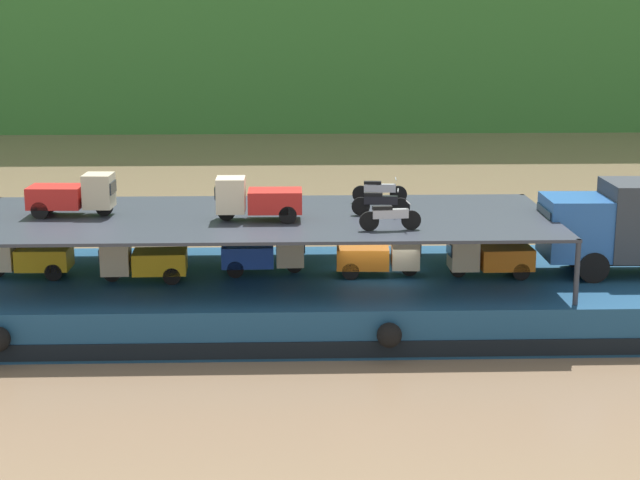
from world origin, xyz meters
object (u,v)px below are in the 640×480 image
mini_truck_lower_mid (265,253)px  mini_truck_lower_aft (142,260)px  mini_truck_lower_bow (489,256)px  motorcycle_upper_port (390,216)px  mini_truck_lower_fore (380,255)px  motorcycle_upper_centre (380,203)px  cargo_barge (376,297)px  mini_truck_upper_stern (73,195)px  mini_truck_lower_stern (27,256)px  motorcycle_upper_stbd (379,191)px  mini_truck_upper_mid (257,199)px

mini_truck_lower_mid → mini_truck_lower_aft: bearing=-167.8°
mini_truck_lower_bow → motorcycle_upper_port: size_ratio=1.46×
mini_truck_lower_mid → motorcycle_upper_port: 4.95m
mini_truck_lower_fore → motorcycle_upper_centre: bearing=93.6°
cargo_barge → mini_truck_upper_stern: size_ratio=10.12×
mini_truck_lower_mid → cargo_barge: bearing=-6.0°
mini_truck_upper_stern → cargo_barge: bearing=-2.0°
mini_truck_lower_fore → mini_truck_lower_aft: bearing=-176.9°
mini_truck_lower_stern → motorcycle_upper_stbd: 12.01m
mini_truck_lower_aft → mini_truck_upper_stern: (-2.26, 0.81, 2.00)m
mini_truck_lower_stern → mini_truck_upper_mid: mini_truck_upper_mid is taller
mini_truck_lower_mid → motorcycle_upper_stbd: bearing=24.9°
cargo_barge → mini_truck_lower_stern: 11.55m
mini_truck_upper_stern → mini_truck_lower_fore: bearing=-2.3°
cargo_barge → mini_truck_lower_fore: size_ratio=10.09×
mini_truck_lower_aft → motorcycle_upper_centre: (7.70, 0.48, 1.74)m
mini_truck_lower_stern → motorcycle_upper_centre: (11.55, -0.16, 1.74)m
mini_truck_lower_fore → mini_truck_upper_stern: (-9.97, 0.39, 2.00)m
mini_truck_lower_mid → motorcycle_upper_centre: (3.78, -0.36, 1.74)m
motorcycle_upper_port → motorcycle_upper_centre: (-0.08, 2.20, 0.00)m
cargo_barge → mini_truck_lower_mid: size_ratio=10.18×
motorcycle_upper_centre → mini_truck_lower_aft: bearing=-176.4°
mini_truck_upper_stern → mini_truck_upper_mid: size_ratio=1.02×
mini_truck_lower_stern → mini_truck_lower_mid: same height
mini_truck_lower_aft → mini_truck_lower_stern: bearing=170.5°
mini_truck_lower_mid → mini_truck_lower_fore: bearing=-6.5°
mini_truck_lower_mid → mini_truck_upper_stern: (-6.18, -0.04, 2.00)m
mini_truck_lower_fore → mini_truck_lower_mid: bearing=173.5°
mini_truck_upper_stern → motorcycle_upper_port: (10.04, -2.52, -0.26)m
mini_truck_lower_aft → motorcycle_upper_stbd: motorcycle_upper_stbd is taller
mini_truck_upper_mid → motorcycle_upper_stbd: (4.13, 2.79, -0.26)m
cargo_barge → mini_truck_upper_mid: (-3.88, -0.56, 3.44)m
mini_truck_lower_bow → mini_truck_upper_stern: bearing=177.4°
mini_truck_lower_stern → motorcycle_upper_stbd: bearing=9.9°
mini_truck_lower_aft → cargo_barge: bearing=3.4°
mini_truck_lower_fore → motorcycle_upper_stbd: (0.16, 2.26, 1.74)m
mini_truck_upper_mid → motorcycle_upper_stbd: mini_truck_upper_mid is taller
mini_truck_lower_fore → mini_truck_lower_bow: (3.55, -0.23, 0.00)m
mini_truck_lower_aft → mini_truck_lower_fore: same height
cargo_barge → mini_truck_upper_mid: 5.22m
cargo_barge → mini_truck_lower_mid: 3.99m
mini_truck_lower_mid → motorcycle_upper_centre: motorcycle_upper_centre is taller
mini_truck_upper_stern → mini_truck_lower_mid: bearing=0.3°
motorcycle_upper_port → motorcycle_upper_stbd: size_ratio=1.00×
cargo_barge → motorcycle_upper_port: (0.17, -2.17, 3.18)m
mini_truck_lower_mid → mini_truck_upper_stern: bearing=-179.7°
mini_truck_lower_stern → motorcycle_upper_stbd: (11.71, 2.03, 1.74)m
mini_truck_lower_stern → mini_truck_lower_fore: (11.55, -0.23, 0.00)m
mini_truck_upper_stern → motorcycle_upper_stbd: (10.13, 1.87, -0.26)m
mini_truck_lower_bow → motorcycle_upper_centre: motorcycle_upper_centre is taller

